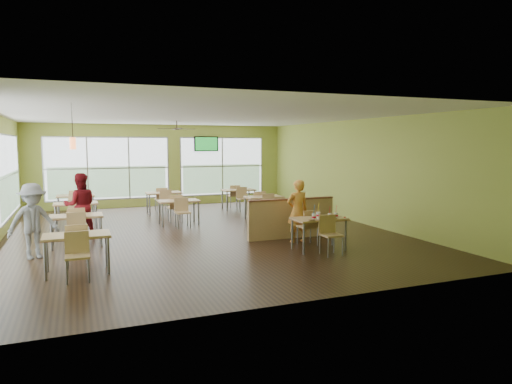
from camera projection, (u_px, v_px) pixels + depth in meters
The scene contains 20 objects.
room at pixel (201, 175), 12.43m from camera, with size 12.00×12.04×3.20m.
window_bays at pixel (94, 175), 14.32m from camera, with size 9.24×10.24×2.38m.
main_table at pixel (319, 223), 10.50m from camera, with size 1.22×1.52×0.87m.
half_wall_divider at pixel (291, 218), 11.85m from camera, with size 2.40×0.14×1.04m.
dining_tables at pixel (153, 204), 13.73m from camera, with size 6.92×8.72×0.87m.
pendant_lights at pixel (73, 144), 11.79m from camera, with size 0.11×7.31×0.86m.
ceiling_fan at pixel (177, 129), 15.06m from camera, with size 1.25×1.25×0.29m.
tv_backwall at pixel (206, 144), 18.45m from camera, with size 1.00×0.07×0.60m.
man_plaid at pixel (298, 211), 11.32m from camera, with size 0.57×0.38×1.56m, color #E15519.
patron_maroon at pixel (80, 205), 11.93m from camera, with size 0.82×0.64×1.69m, color #610D12.
patron_grey at pixel (33, 221), 9.68m from camera, with size 1.04×0.60×1.62m, color slate.
cup_blue at pixel (314, 217), 10.15m from camera, with size 0.11×0.11×0.38m.
cup_yellow at pixel (318, 215), 10.41m from camera, with size 0.11×0.11×0.38m.
cup_red_near at pixel (330, 216), 10.37m from camera, with size 0.09×0.09×0.31m.
cup_red_far at pixel (336, 215), 10.43m from camera, with size 0.09×0.09×0.33m.
food_basket at pixel (333, 216), 10.62m from camera, with size 0.24×0.24×0.05m.
ketchup_cup at pixel (345, 217), 10.48m from camera, with size 0.05×0.05×0.02m, color #AB291A.
wrapper_left at pixel (311, 220), 10.07m from camera, with size 0.16×0.14×0.04m, color #976F49.
wrapper_mid at pixel (319, 216), 10.55m from camera, with size 0.22×0.20×0.06m, color #976F49.
wrapper_right at pixel (333, 218), 10.28m from camera, with size 0.15×0.14×0.04m, color #976F49.
Camera 1 is at (-3.18, -12.10, 2.44)m, focal length 32.00 mm.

